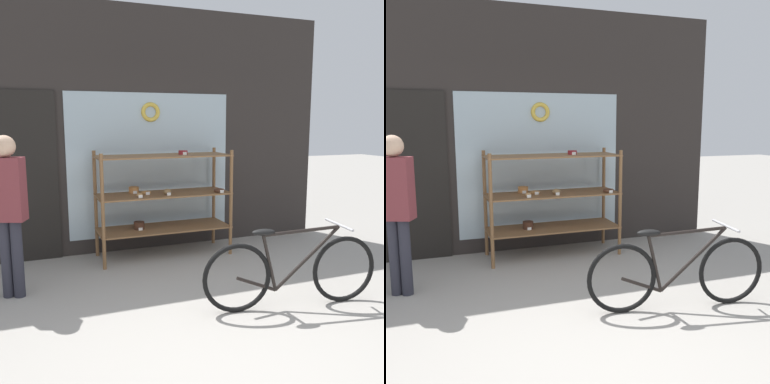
# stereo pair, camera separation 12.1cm
# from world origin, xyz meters

# --- Properties ---
(ground_plane) EXTENTS (30.00, 30.00, 0.00)m
(ground_plane) POSITION_xyz_m (0.00, 0.00, 0.00)
(ground_plane) COLOR gray
(storefront_facade) EXTENTS (5.49, 0.13, 3.20)m
(storefront_facade) POSITION_xyz_m (-0.04, 2.88, 1.56)
(storefront_facade) COLOR #2D2826
(storefront_facade) RESTS_ON ground_plane
(display_case) EXTENTS (1.69, 0.60, 1.37)m
(display_case) POSITION_xyz_m (0.25, 2.44, 0.80)
(display_case) COLOR brown
(display_case) RESTS_ON ground_plane
(bicycle) EXTENTS (1.72, 0.46, 0.78)m
(bicycle) POSITION_xyz_m (0.89, 0.50, 0.35)
(bicycle) COLOR black
(bicycle) RESTS_ON ground_plane
(pedestrian) EXTENTS (0.36, 0.28, 1.61)m
(pedestrian) POSITION_xyz_m (-1.55, 1.70, 0.94)
(pedestrian) COLOR #282833
(pedestrian) RESTS_ON ground_plane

